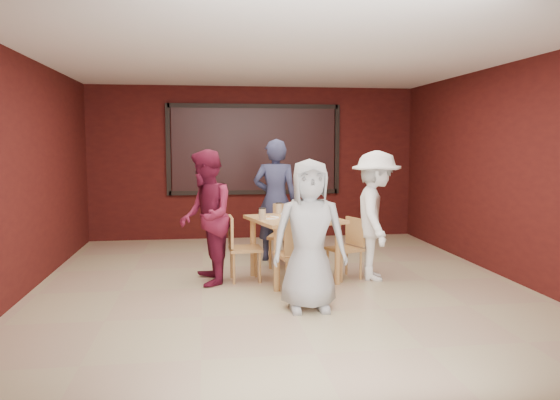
{
  "coord_description": "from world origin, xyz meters",
  "views": [
    {
      "loc": [
        -0.91,
        -6.6,
        1.77
      ],
      "look_at": [
        0.04,
        0.25,
        1.05
      ],
      "focal_mm": 35.0,
      "sensor_mm": 36.0,
      "label": 1
    }
  ],
  "objects": [
    {
      "name": "diner_left",
      "position": [
        -0.9,
        0.22,
        0.85
      ],
      "size": [
        0.7,
        0.87,
        1.69
      ],
      "primitive_type": "imported",
      "rotation": [
        0.0,
        0.0,
        -1.49
      ],
      "color": "maroon",
      "rests_on": "floor"
    },
    {
      "name": "chair_left",
      "position": [
        -0.48,
        0.3,
        0.48
      ],
      "size": [
        0.42,
        0.42,
        0.84
      ],
      "color": "#AD8143",
      "rests_on": "floor"
    },
    {
      "name": "diner_front",
      "position": [
        0.17,
        -1.02,
        0.8
      ],
      "size": [
        0.8,
        0.53,
        1.61
      ],
      "primitive_type": "imported",
      "rotation": [
        0.0,
        0.0,
        -0.03
      ],
      "color": "#A8A8A8",
      "rests_on": "floor"
    },
    {
      "name": "floor",
      "position": [
        0.0,
        0.0,
        0.0
      ],
      "size": [
        7.0,
        7.0,
        0.0
      ],
      "primitive_type": "plane",
      "color": "tan",
      "rests_on": "ground"
    },
    {
      "name": "dining_table",
      "position": [
        0.22,
        0.25,
        0.71
      ],
      "size": [
        1.27,
        1.27,
        0.97
      ],
      "color": "tan",
      "rests_on": "floor"
    },
    {
      "name": "chair_front",
      "position": [
        0.16,
        -0.44,
        0.52
      ],
      "size": [
        0.52,
        0.52,
        0.93
      ],
      "color": "#AD8143",
      "rests_on": "floor"
    },
    {
      "name": "chair_back",
      "position": [
        0.24,
        1.09,
        0.5
      ],
      "size": [
        0.55,
        0.55,
        0.89
      ],
      "color": "#AD8143",
      "rests_on": "floor"
    },
    {
      "name": "window_blinds",
      "position": [
        0.0,
        3.45,
        1.65
      ],
      "size": [
        3.0,
        0.02,
        1.5
      ],
      "primitive_type": "cube",
      "color": "black"
    },
    {
      "name": "diner_right",
      "position": [
        1.28,
        0.16,
        0.84
      ],
      "size": [
        0.85,
        1.19,
        1.67
      ],
      "primitive_type": "imported",
      "rotation": [
        0.0,
        0.0,
        1.35
      ],
      "color": "white",
      "rests_on": "floor"
    },
    {
      "name": "diner_back",
      "position": [
        0.13,
        1.46,
        0.91
      ],
      "size": [
        0.75,
        0.58,
        1.83
      ],
      "primitive_type": "imported",
      "rotation": [
        0.0,
        0.0,
        2.91
      ],
      "color": "#2D3050",
      "rests_on": "floor"
    },
    {
      "name": "chair_right",
      "position": [
        0.94,
        0.26,
        0.45
      ],
      "size": [
        0.5,
        0.5,
        0.79
      ],
      "color": "#AD8143",
      "rests_on": "floor"
    }
  ]
}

